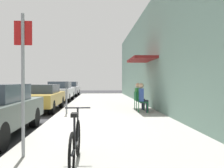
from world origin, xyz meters
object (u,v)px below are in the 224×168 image
object	(u,v)px
parked_car_2	(60,91)
seated_patron_0	(143,97)
cafe_chair_1	(138,99)
parked_car_1	(41,97)
street_sign	(23,73)
bicycle_0	(75,144)
seated_patron_1	(139,95)
parking_meter	(66,96)
parked_car_3	(70,89)
cafe_chair_0	(141,101)

from	to	relation	value
parked_car_2	seated_patron_0	distance (m)	9.21
seated_patron_0	cafe_chair_1	bearing A→B (deg)	93.96
parked_car_1	seated_patron_0	size ratio (longest dim) A/B	3.41
street_sign	bicycle_0	xyz separation A→B (m)	(0.99, -0.51, -1.16)
street_sign	seated_patron_1	distance (m)	7.64
parking_meter	cafe_chair_1	size ratio (longest dim) A/B	1.52
parking_meter	seated_patron_0	xyz separation A→B (m)	(3.29, 0.33, -0.07)
seated_patron_0	parked_car_3	bearing A→B (deg)	108.97
parked_car_3	seated_patron_0	xyz separation A→B (m)	(4.84, -14.07, 0.07)
parked_car_1	parked_car_2	world-z (taller)	parked_car_2
parking_meter	cafe_chair_0	xyz separation A→B (m)	(3.23, 0.34, -0.26)
parked_car_1	parked_car_3	xyz separation A→B (m)	(-0.00, 12.21, 0.05)
street_sign	cafe_chair_0	xyz separation A→B (m)	(3.28, 5.96, -1.02)
street_sign	parked_car_2	bearing A→B (deg)	96.21
cafe_chair_0	parking_meter	bearing A→B (deg)	-173.93
parked_car_3	bicycle_0	world-z (taller)	parked_car_3
parked_car_1	street_sign	distance (m)	8.01
parking_meter	cafe_chair_0	distance (m)	3.26
parked_car_1	seated_patron_0	bearing A→B (deg)	-21.00
seated_patron_0	seated_patron_1	size ratio (longest dim) A/B	1.00
parked_car_1	parking_meter	xyz separation A→B (m)	(1.55, -2.19, 0.19)
seated_patron_0	seated_patron_1	distance (m)	0.87
parked_car_1	seated_patron_1	bearing A→B (deg)	-11.48
parked_car_3	street_sign	size ratio (longest dim) A/B	1.69
parking_meter	seated_patron_0	world-z (taller)	parking_meter
bicycle_0	cafe_chair_0	size ratio (longest dim) A/B	1.97
cafe_chair_1	seated_patron_1	distance (m)	0.20
cafe_chair_1	parked_car_2	bearing A→B (deg)	124.41
bicycle_0	cafe_chair_0	xyz separation A→B (m)	(2.29, 6.47, 0.14)
parked_car_1	parked_car_2	xyz separation A→B (m)	(-0.00, 5.99, 0.06)
seated_patron_1	bicycle_0	bearing A→B (deg)	-107.74
cafe_chair_0	cafe_chair_1	world-z (taller)	same
parked_car_1	cafe_chair_1	size ratio (longest dim) A/B	5.06
street_sign	parking_meter	bearing A→B (deg)	89.49
parked_car_3	cafe_chair_1	world-z (taller)	parked_car_3
seated_patron_0	bicycle_0	bearing A→B (deg)	-109.96
parked_car_2	street_sign	size ratio (longest dim) A/B	1.69
cafe_chair_1	bicycle_0	bearing A→B (deg)	-107.32
parked_car_2	bicycle_0	bearing A→B (deg)	-80.13
parked_car_1	street_sign	world-z (taller)	street_sign
parked_car_2	cafe_chair_0	world-z (taller)	parked_car_2
seated_patron_1	street_sign	bearing A→B (deg)	-116.05
cafe_chair_1	seated_patron_1	size ratio (longest dim) A/B	0.67
parked_car_1	parking_meter	world-z (taller)	parking_meter
parked_car_3	seated_patron_0	world-z (taller)	parked_car_3
parked_car_2	seated_patron_0	bearing A→B (deg)	-58.34
seated_patron_0	street_sign	bearing A→B (deg)	-119.28
bicycle_0	seated_patron_0	world-z (taller)	seated_patron_0
parked_car_3	parking_meter	xyz separation A→B (m)	(1.55, -14.40, 0.14)
parking_meter	street_sign	xyz separation A→B (m)	(-0.05, -5.62, 0.75)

